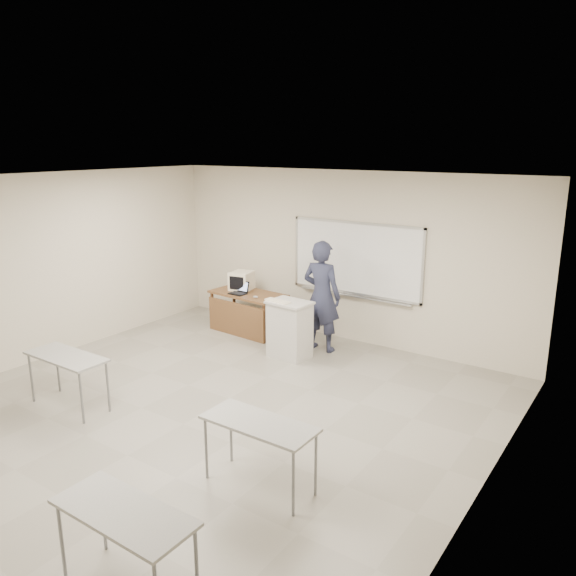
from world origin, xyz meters
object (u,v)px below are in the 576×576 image
Objects in this scene: whiteboard at (356,260)px; keyboard at (278,301)px; instructor_desk at (244,305)px; presenter at (322,296)px; mouse at (256,297)px; crt_monitor at (242,281)px; laptop at (239,291)px; podium at (290,329)px.

keyboard is (-0.65, -1.42, -0.52)m from whiteboard.
presenter is at bearing 6.62° from instructor_desk.
crt_monitor is at bearing 141.16° from mouse.
whiteboard is 1.64m from keyboard.
instructor_desk is 1.67m from presenter.
instructor_desk is 0.28m from laptop.
podium is 9.45× the size of mouse.
whiteboard is 2.23m from laptop.
mouse reaches higher than instructor_desk.
keyboard is at bearing -41.94° from crt_monitor.
keyboard reaches higher than podium.
mouse is at bearing -40.32° from crt_monitor.
presenter reaches higher than keyboard.
whiteboard is 1.90m from mouse.
crt_monitor is (-1.62, 0.75, 0.44)m from podium.
instructor_desk is 1.50× the size of podium.
presenter reaches higher than mouse.
podium is at bearing -18.02° from laptop.
presenter is at bearing 70.94° from podium.
whiteboard is at bearing 72.95° from podium.
podium is 1.84m from crt_monitor.
crt_monitor is 0.32m from laptop.
keyboard is at bearing -114.64° from whiteboard.
whiteboard reaches higher than podium.
mouse is at bearing 161.50° from podium.
laptop is 1.73m from presenter.
keyboard is at bearing -41.50° from mouse.
laptop is 2.99× the size of mouse.
instructor_desk is 1.44m from keyboard.
crt_monitor reaches higher than mouse.
laptop is at bearing -70.42° from crt_monitor.
podium is at bearing -16.56° from instructor_desk.
instructor_desk is 14.18× the size of mouse.
whiteboard reaches higher than crt_monitor.
presenter is at bearing 3.69° from laptop.
laptop reaches higher than mouse.
crt_monitor reaches higher than podium.
presenter is (1.29, 0.16, 0.18)m from mouse.
instructor_desk is at bearing -157.36° from whiteboard.
keyboard reaches higher than mouse.
laptop is at bearing 160.74° from mouse.
instructor_desk is 1.46m from podium.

